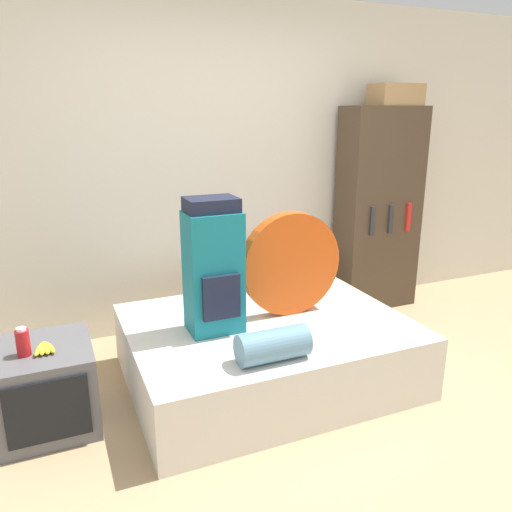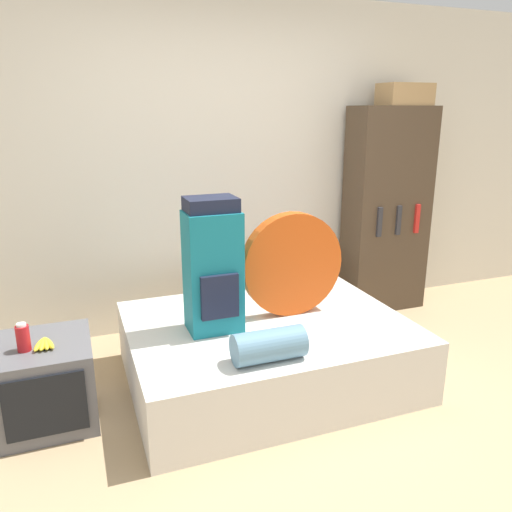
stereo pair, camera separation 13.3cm
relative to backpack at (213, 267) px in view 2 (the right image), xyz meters
name	(u,v)px [view 2 (the right image)]	position (x,y,z in m)	size (l,w,h in m)	color
ground_plane	(324,442)	(0.40, -0.75, -0.82)	(16.00, 16.00, 0.00)	tan
wall_back	(222,167)	(0.40, 1.10, 0.48)	(8.00, 0.05, 2.60)	silver
bed	(267,350)	(0.35, -0.01, -0.61)	(1.77, 1.37, 0.42)	silver
backpack	(213,267)	(0.00, 0.00, 0.00)	(0.33, 0.28, 0.83)	#14707F
tent_bag	(292,264)	(0.55, 0.06, -0.06)	(0.69, 0.09, 0.69)	#D14C14
sleeping_roll	(269,345)	(0.16, -0.51, -0.32)	(0.40, 0.18, 0.18)	#5B849E
television	(47,382)	(-1.00, 0.01, -0.58)	(0.51, 0.58, 0.48)	#5B5B60
canister	(23,338)	(-1.08, -0.05, -0.27)	(0.07, 0.07, 0.16)	#B2191E
banana_bunch	(44,344)	(-0.98, -0.04, -0.32)	(0.13, 0.17, 0.04)	yellow
bookshelf	(386,211)	(1.82, 0.84, 0.06)	(0.71, 0.36, 1.78)	#473828
cardboard_box	(405,94)	(1.90, 0.82, 1.04)	(0.41, 0.26, 0.18)	#A88456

